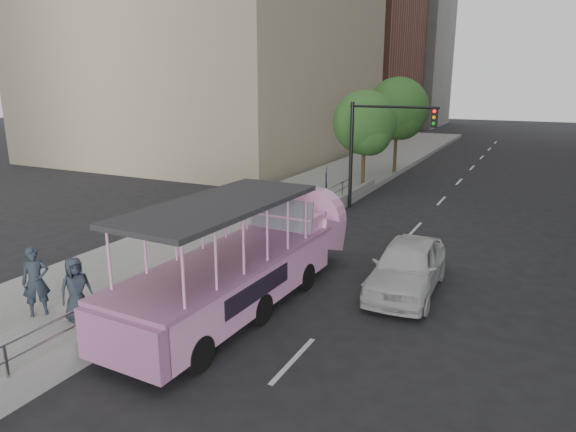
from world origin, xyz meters
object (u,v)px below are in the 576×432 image
at_px(pedestrian_near, 36,281).
at_px(street_tree_near, 366,125).
at_px(traffic_signal, 375,139).
at_px(pedestrian_far, 76,289).
at_px(duck_boat, 249,262).
at_px(parking_sign, 326,189).
at_px(car, 407,266).
at_px(street_tree_far, 399,111).

distance_m(pedestrian_near, street_tree_near, 19.60).
bearing_deg(traffic_signal, pedestrian_near, -103.94).
bearing_deg(pedestrian_far, pedestrian_near, 122.24).
relative_size(duck_boat, traffic_signal, 1.86).
bearing_deg(parking_sign, pedestrian_far, -99.12).
height_order(car, traffic_signal, traffic_signal).
bearing_deg(street_tree_far, car, -73.97).
xyz_separation_m(pedestrian_near, street_tree_near, (2.34, 19.28, 2.61)).
bearing_deg(car, pedestrian_near, -142.92).
height_order(car, pedestrian_far, pedestrian_far).
relative_size(duck_boat, street_tree_far, 1.50).
bearing_deg(pedestrian_near, street_tree_near, 30.56).
bearing_deg(car, street_tree_far, 103.87).
height_order(duck_boat, pedestrian_near, duck_boat).
height_order(pedestrian_far, parking_sign, parking_sign).
xyz_separation_m(pedestrian_far, traffic_signal, (2.82, 15.59, 2.38)).
bearing_deg(pedestrian_near, car, -13.28).
distance_m(pedestrian_far, street_tree_far, 25.26).
xyz_separation_m(pedestrian_far, street_tree_far, (1.42, 25.02, 3.19)).
bearing_deg(street_tree_near, car, -66.36).
bearing_deg(street_tree_near, street_tree_far, 88.09).
xyz_separation_m(duck_boat, traffic_signal, (-0.14, 12.08, 2.31)).
height_order(parking_sign, street_tree_near, street_tree_near).
bearing_deg(parking_sign, pedestrian_near, -104.03).
bearing_deg(street_tree_far, traffic_signal, -81.57).
relative_size(pedestrian_far, traffic_signal, 0.32).
height_order(pedestrian_far, traffic_signal, traffic_signal).
bearing_deg(pedestrian_near, duck_boat, -9.73).
relative_size(duck_boat, pedestrian_far, 5.91).
relative_size(pedestrian_near, street_tree_far, 0.28).
bearing_deg(duck_boat, street_tree_far, 94.08).
bearing_deg(street_tree_far, pedestrian_near, -95.73).
bearing_deg(street_tree_near, pedestrian_near, -96.92).
height_order(pedestrian_near, street_tree_near, street_tree_near).
height_order(duck_boat, parking_sign, duck_boat).
bearing_deg(duck_boat, pedestrian_far, -130.10).
bearing_deg(pedestrian_far, duck_boat, -21.03).
xyz_separation_m(pedestrian_near, street_tree_far, (2.54, 25.28, 3.09)).
relative_size(pedestrian_near, street_tree_near, 0.32).
distance_m(car, parking_sign, 7.49).
xyz_separation_m(car, traffic_signal, (-4.00, 9.37, 2.71)).
relative_size(traffic_signal, street_tree_far, 0.81).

